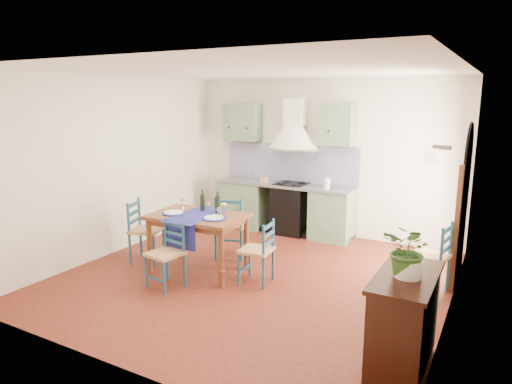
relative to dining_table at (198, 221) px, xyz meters
The scene contains 13 objects.
floor 1.11m from the dining_table, 12.67° to the left, with size 5.00×5.00×0.00m, color #4B1710.
back_wall 2.51m from the dining_table, 82.19° to the left, with size 5.00×0.96×2.80m.
right_wall 3.39m from the dining_table, ahead, with size 0.26×5.00×2.80m.
left_wall 1.82m from the dining_table, behind, with size 0.04×5.00×2.80m, color white.
ceiling 2.22m from the dining_table, 12.67° to the left, with size 5.00×5.00×0.01m, color white.
dining_table is the anchor object (origin of this frame).
chair_near 0.71m from the dining_table, 93.41° to the right, with size 0.47×0.47×0.88m.
chair_far 0.75m from the dining_table, 81.66° to the left, with size 0.59×0.59×1.00m.
chair_left 0.99m from the dining_table, behind, with size 0.56×0.56×0.95m.
chair_right 1.00m from the dining_table, ahead, with size 0.45×0.45×0.87m.
chair_spare 3.16m from the dining_table, 15.06° to the left, with size 0.50×0.50×0.94m.
sideboard 3.27m from the dining_table, 19.62° to the right, with size 0.50×1.05×0.94m.
potted_plant 3.32m from the dining_table, 20.28° to the right, with size 0.43×0.37×0.48m, color #325E23.
Camera 1 is at (2.93, -5.23, 2.47)m, focal length 32.00 mm.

